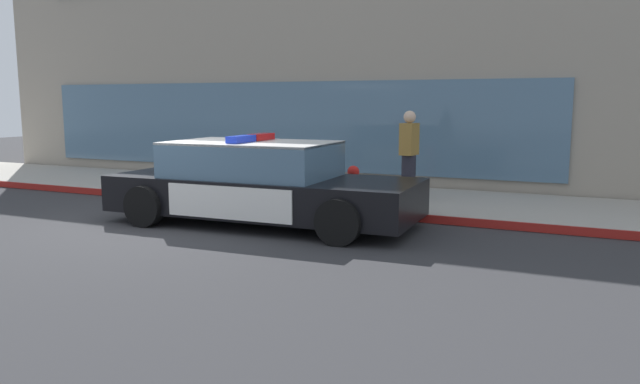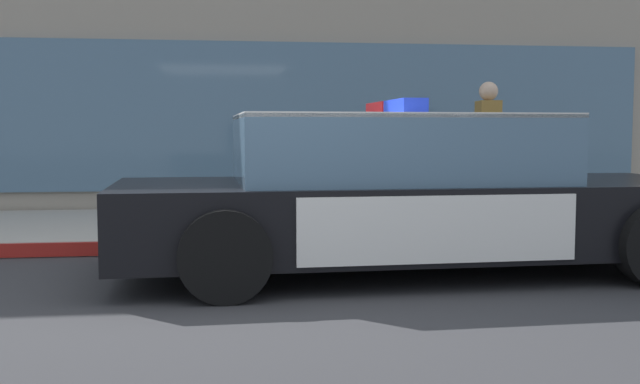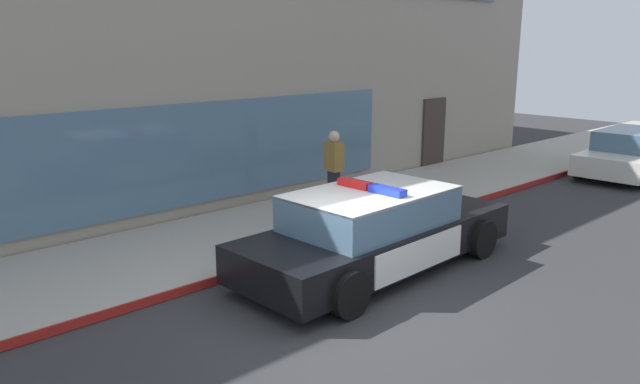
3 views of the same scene
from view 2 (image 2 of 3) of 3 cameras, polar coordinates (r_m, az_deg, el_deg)
ground at (r=5.77m, az=-6.67°, el=-7.76°), size 48.00×48.00×0.00m
sidewalk at (r=9.23m, az=-7.04°, el=-2.62°), size 48.00×3.14×0.15m
curb_red_paint at (r=7.66m, az=-6.92°, el=-4.11°), size 28.80×0.04×0.14m
storefront_building at (r=16.77m, az=-0.29°, el=13.37°), size 22.85×11.42×7.57m
police_cruiser at (r=6.59m, az=6.82°, el=-0.23°), size 5.23×2.23×1.49m
fire_hydrant at (r=8.42m, az=11.07°, el=-0.45°), size 0.34×0.39×0.73m
pedestrian_on_sidewalk at (r=9.77m, az=12.61°, el=3.22°), size 0.31×0.43×1.71m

